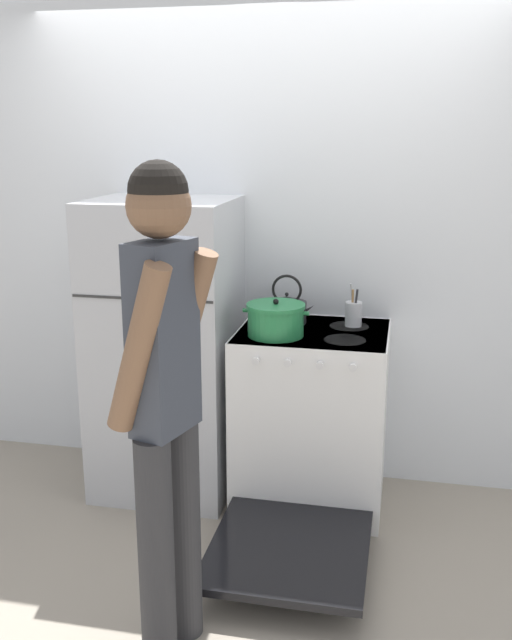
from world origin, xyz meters
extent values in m
plane|color=gray|center=(0.00, 0.00, 0.00)|extent=(14.00, 14.00, 0.00)
cube|color=silver|center=(0.00, 0.03, 1.27)|extent=(10.00, 0.06, 2.55)
cube|color=#B7BABF|center=(-0.48, -0.32, 0.78)|extent=(0.71, 0.63, 1.56)
cube|color=#2D2D2D|center=(-0.48, -0.64, 1.12)|extent=(0.70, 0.01, 0.01)
cylinder|color=#B2B5BA|center=(-0.26, -0.65, 0.69)|extent=(0.02, 0.02, 0.50)
cube|color=white|center=(0.30, -0.31, 0.46)|extent=(0.75, 0.63, 0.92)
cube|color=black|center=(0.30, -0.31, 0.91)|extent=(0.73, 0.61, 0.02)
cube|color=black|center=(0.30, -0.60, 0.45)|extent=(0.65, 0.05, 0.70)
cylinder|color=black|center=(0.13, -0.44, 0.92)|extent=(0.20, 0.20, 0.01)
cylinder|color=black|center=(0.47, -0.44, 0.92)|extent=(0.20, 0.20, 0.01)
cylinder|color=black|center=(0.13, -0.19, 0.92)|extent=(0.20, 0.20, 0.01)
cylinder|color=black|center=(0.47, -0.19, 0.92)|extent=(0.20, 0.20, 0.01)
cylinder|color=silver|center=(0.08, -0.64, 0.85)|extent=(0.04, 0.02, 0.04)
cylinder|color=silver|center=(0.23, -0.64, 0.85)|extent=(0.04, 0.02, 0.04)
cylinder|color=silver|center=(0.37, -0.64, 0.85)|extent=(0.04, 0.02, 0.04)
cylinder|color=silver|center=(0.52, -0.64, 0.85)|extent=(0.04, 0.02, 0.04)
cube|color=black|center=(0.30, -1.00, 0.12)|extent=(0.69, 0.74, 0.04)
cube|color=#99999E|center=(0.30, -0.39, 0.42)|extent=(0.61, 0.34, 0.01)
cylinder|color=#237A42|center=(0.13, -0.44, 0.99)|extent=(0.27, 0.27, 0.14)
cylinder|color=#237A42|center=(0.13, -0.44, 1.07)|extent=(0.29, 0.29, 0.02)
sphere|color=black|center=(0.13, -0.44, 1.09)|extent=(0.03, 0.03, 0.03)
cylinder|color=#237A42|center=(-0.02, -0.44, 1.04)|extent=(0.03, 0.02, 0.02)
cylinder|color=#237A42|center=(0.28, -0.44, 1.04)|extent=(0.03, 0.02, 0.02)
cylinder|color=black|center=(0.14, -0.19, 0.98)|extent=(0.21, 0.21, 0.11)
cone|color=black|center=(0.14, -0.19, 1.05)|extent=(0.20, 0.20, 0.03)
sphere|color=black|center=(0.14, -0.19, 1.07)|extent=(0.02, 0.02, 0.02)
cone|color=black|center=(0.24, -0.19, 0.99)|extent=(0.11, 0.03, 0.09)
torus|color=black|center=(0.14, -0.19, 1.10)|extent=(0.16, 0.01, 0.16)
cylinder|color=#B7BABF|center=(0.49, -0.18, 0.99)|extent=(0.09, 0.09, 0.12)
cylinder|color=#9E7547|center=(0.48, -0.18, 1.03)|extent=(0.01, 0.03, 0.17)
cylinder|color=#232326|center=(0.50, -0.20, 1.03)|extent=(0.03, 0.03, 0.17)
cylinder|color=#B2B5BA|center=(0.48, -0.17, 1.05)|extent=(0.04, 0.04, 0.20)
cylinder|color=#2D2D30|center=(-0.08, -1.62, 0.44)|extent=(0.13, 0.13, 0.88)
cylinder|color=#2D2D30|center=(-0.03, -1.45, 0.44)|extent=(0.13, 0.13, 0.88)
cube|color=#383D47|center=(-0.05, -1.54, 1.22)|extent=(0.20, 0.28, 0.66)
cylinder|color=brown|center=(-0.09, -1.67, 1.22)|extent=(0.28, 0.16, 0.59)
cylinder|color=brown|center=(-0.02, -1.40, 1.22)|extent=(0.28, 0.16, 0.59)
sphere|color=brown|center=(-0.05, -1.54, 1.66)|extent=(0.21, 0.21, 0.21)
sphere|color=black|center=(-0.05, -1.54, 1.71)|extent=(0.20, 0.20, 0.20)
camera|label=1|loc=(0.73, -3.72, 1.89)|focal=40.00mm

